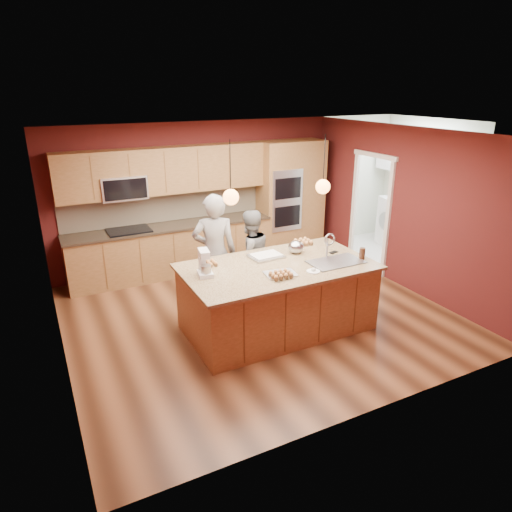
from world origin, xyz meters
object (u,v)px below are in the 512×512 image
island (278,296)px  person_right (250,257)px  mixing_bowl (296,247)px  person_left (215,253)px  stand_mixer (204,265)px

island → person_right: size_ratio=1.74×
island → mixing_bowl: bearing=34.0°
person_left → stand_mixer: 1.01m
person_right → stand_mixer: size_ratio=4.31×
person_left → mixing_bowl: size_ratio=7.84×
person_left → mixing_bowl: (1.02, -0.68, 0.15)m
person_left → stand_mixer: size_ratio=5.22×
island → person_right: (0.04, 0.99, 0.26)m
island → mixing_bowl: size_ratio=11.28×
person_right → person_left: bearing=-5.0°
person_left → stand_mixer: (-0.48, -0.86, 0.20)m
person_left → stand_mixer: person_left is taller
person_right → mixing_bowl: person_right is taller
person_left → mixing_bowl: person_left is taller
person_left → person_right: size_ratio=1.21×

